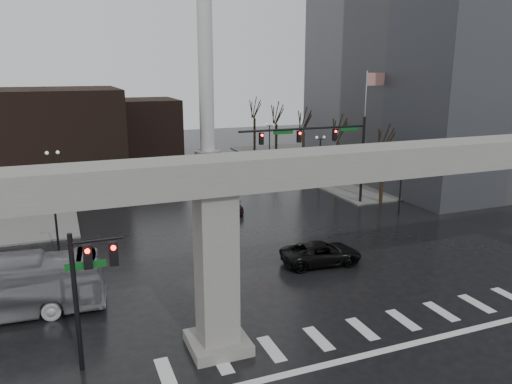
{
  "coord_description": "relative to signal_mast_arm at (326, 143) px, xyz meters",
  "views": [
    {
      "loc": [
        -12.85,
        -19.36,
        12.3
      ],
      "look_at": [
        -1.34,
        9.59,
        4.5
      ],
      "focal_mm": 35.0,
      "sensor_mm": 36.0,
      "label": 1
    }
  ],
  "objects": [
    {
      "name": "building_far_mid",
      "position": [
        -10.99,
        33.2,
        -1.83
      ],
      "size": [
        10.0,
        10.0,
        8.0
      ],
      "primitive_type": "cube",
      "color": "black",
      "rests_on": "ground"
    },
    {
      "name": "elevated_guideway",
      "position": [
        -7.73,
        -18.8,
        1.05
      ],
      "size": [
        48.0,
        2.6,
        8.7
      ],
      "color": "gray",
      "rests_on": "ground"
    },
    {
      "name": "lamp_right_1",
      "position": [
        4.51,
        9.2,
        -2.36
      ],
      "size": [
        1.22,
        0.32,
        5.11
      ],
      "color": "black",
      "rests_on": "ground"
    },
    {
      "name": "pickup_truck",
      "position": [
        -6.84,
        -11.78,
        -5.11
      ],
      "size": [
        5.42,
        2.91,
        1.45
      ],
      "primitive_type": "imported",
      "rotation": [
        0.0,
        0.0,
        1.47
      ],
      "color": "black",
      "rests_on": "ground"
    },
    {
      "name": "signal_left_pole",
      "position": [
        -21.24,
        -18.3,
        -1.76
      ],
      "size": [
        2.3,
        0.3,
        6.0
      ],
      "color": "black",
      "rests_on": "ground"
    },
    {
      "name": "tree_right_4",
      "position": [
        5.54,
        31.22,
        -2.79
      ],
      "size": [
        1.12,
        1.69,
        8.19
      ],
      "color": "black",
      "rests_on": "ground"
    },
    {
      "name": "tree_right_3",
      "position": [
        5.54,
        23.22,
        -2.85
      ],
      "size": [
        1.11,
        1.66,
        8.02
      ],
      "color": "black",
      "rests_on": "ground"
    },
    {
      "name": "ground",
      "position": [
        -8.99,
        -18.8,
        -5.83
      ],
      "size": [
        160.0,
        160.0,
        0.0
      ],
      "primitive_type": "plane",
      "color": "black",
      "rests_on": "ground"
    },
    {
      "name": "tree_right_2",
      "position": [
        5.54,
        15.22,
        -2.91
      ],
      "size": [
        1.1,
        1.63,
        7.85
      ],
      "color": "black",
      "rests_on": "ground"
    },
    {
      "name": "flagpole_assembly",
      "position": [
        6.3,
        3.2,
        1.7
      ],
      "size": [
        2.06,
        0.12,
        12.0
      ],
      "color": "silver",
      "rests_on": "ground"
    },
    {
      "name": "lamp_left_1",
      "position": [
        -22.49,
        9.2,
        -2.36
      ],
      "size": [
        1.22,
        0.32,
        5.11
      ],
      "color": "black",
      "rests_on": "ground"
    },
    {
      "name": "lamp_right_0",
      "position": [
        4.51,
        -4.8,
        -2.36
      ],
      "size": [
        1.22,
        0.32,
        5.11
      ],
      "color": "black",
      "rests_on": "ground"
    },
    {
      "name": "tree_right_1",
      "position": [
        5.54,
        7.22,
        -2.98
      ],
      "size": [
        1.09,
        1.61,
        7.67
      ],
      "color": "black",
      "rests_on": "ground"
    },
    {
      "name": "smokestack",
      "position": [
        -2.99,
        27.2,
        7.52
      ],
      "size": [
        3.6,
        3.6,
        30.0
      ],
      "color": "silver",
      "rests_on": "ground"
    },
    {
      "name": "tree_right_0",
      "position": [
        5.54,
        -0.78,
        -3.04
      ],
      "size": [
        1.09,
        1.58,
        7.5
      ],
      "color": "black",
      "rests_on": "ground"
    },
    {
      "name": "far_car",
      "position": [
        -8.39,
        1.95,
        -5.09
      ],
      "size": [
        2.23,
        4.52,
        1.48
      ],
      "primitive_type": "imported",
      "rotation": [
        0.0,
        0.0,
        -0.11
      ],
      "color": "black",
      "rests_on": "ground"
    },
    {
      "name": "building_far_left",
      "position": [
        -22.99,
        23.2,
        -0.83
      ],
      "size": [
        16.0,
        14.0,
        10.0
      ],
      "primitive_type": "cube",
      "color": "black",
      "rests_on": "ground"
    },
    {
      "name": "lamp_right_2",
      "position": [
        4.51,
        23.2,
        -2.36
      ],
      "size": [
        1.22,
        0.32,
        5.11
      ],
      "color": "black",
      "rests_on": "ground"
    },
    {
      "name": "signal_mast_arm",
      "position": [
        0.0,
        0.0,
        0.0
      ],
      "size": [
        12.12,
        0.43,
        8.0
      ],
      "color": "black",
      "rests_on": "ground"
    },
    {
      "name": "lamp_left_0",
      "position": [
        -22.49,
        -4.8,
        -2.36
      ],
      "size": [
        1.22,
        0.32,
        5.11
      ],
      "color": "black",
      "rests_on": "ground"
    },
    {
      "name": "sidewalk_ne",
      "position": [
        17.01,
        17.2,
        -5.75
      ],
      "size": [
        28.0,
        36.0,
        0.15
      ],
      "primitive_type": "cube",
      "color": "#605D5B",
      "rests_on": "ground"
    },
    {
      "name": "lamp_left_2",
      "position": [
        -22.49,
        23.2,
        -2.36
      ],
      "size": [
        1.22,
        0.32,
        5.11
      ],
      "color": "black",
      "rests_on": "ground"
    }
  ]
}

